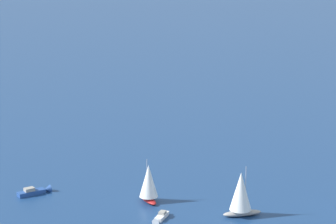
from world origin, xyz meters
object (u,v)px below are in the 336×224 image
Objects in this scene: sailboat_outer_ring_c at (241,194)px; sailboat_trailing at (149,183)px; motorboat_inshore at (160,217)px; motorboat_ahead at (36,191)px.

sailboat_trailing is at bearing 127.45° from sailboat_outer_ring_c.
motorboat_inshore is 18.25m from sailboat_outer_ring_c.
motorboat_ahead reaches higher than motorboat_inshore.
motorboat_inshore is at bearing -57.76° from motorboat_ahead.
sailboat_trailing is at bearing 75.24° from motorboat_inshore.
sailboat_trailing is (2.85, 10.84, 4.10)m from motorboat_inshore.
motorboat_inshore is 0.71× the size of motorboat_ahead.
motorboat_inshore is 34.10m from motorboat_ahead.
motorboat_ahead is 49.76m from sailboat_outer_ring_c.
motorboat_ahead is (-18.19, 28.84, 0.14)m from motorboat_inshore.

